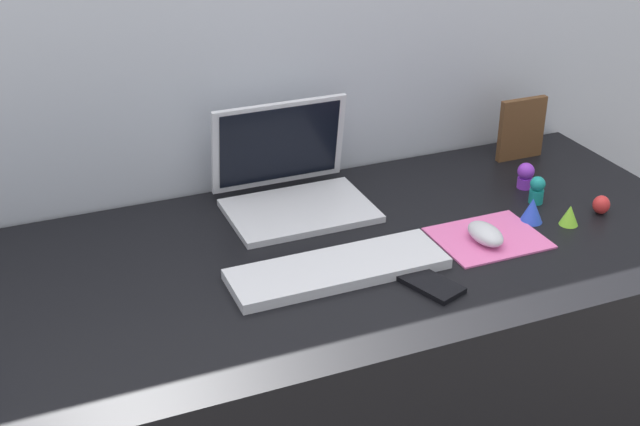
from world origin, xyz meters
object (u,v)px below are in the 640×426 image
object	(u,v)px
toy_figurine_lime	(570,215)
toy_figurine_red	(601,205)
keyboard	(338,269)
toy_figurine_purple	(525,175)
mouse	(485,234)
laptop	(290,180)
cell_phone	(428,283)
toy_figurine_teal	(537,189)
toy_figurine_blue	(532,210)
picture_frame	(521,129)

from	to	relation	value
toy_figurine_lime	toy_figurine_red	world-z (taller)	toy_figurine_lime
keyboard	toy_figurine_purple	xyz separation A→B (m)	(0.53, 0.18, 0.02)
keyboard	mouse	world-z (taller)	mouse
laptop	keyboard	bearing A→B (deg)	-94.19
laptop	toy_figurine_red	world-z (taller)	laptop
cell_phone	toy_figurine_purple	distance (m)	0.49
mouse	laptop	bearing A→B (deg)	133.01
cell_phone	toy_figurine_purple	bearing A→B (deg)	15.11
keyboard	laptop	bearing A→B (deg)	85.81
keyboard	toy_figurine_teal	xyz separation A→B (m)	(0.51, 0.11, 0.02)
toy_figurine_teal	toy_figurine_blue	size ratio (longest dim) A/B	1.17
cell_phone	toy_figurine_lime	size ratio (longest dim) A/B	2.95
laptop	keyboard	distance (m)	0.31
keyboard	toy_figurine_lime	bearing A→B (deg)	-0.46
laptop	toy_figurine_blue	world-z (taller)	laptop
mouse	toy_figurine_blue	bearing A→B (deg)	17.00
mouse	toy_figurine_purple	size ratio (longest dim) A/B	1.62
cell_phone	toy_figurine_blue	xyz separation A→B (m)	(0.32, 0.14, 0.02)
keyboard	toy_figurine_red	distance (m)	0.61
toy_figurine_lime	toy_figurine_teal	bearing A→B (deg)	91.53
keyboard	toy_figurine_teal	size ratio (longest dim) A/B	6.70
cell_phone	toy_figurine_purple	xyz separation A→B (m)	(0.40, 0.28, 0.03)
laptop	toy_figurine_purple	xyz separation A→B (m)	(0.51, -0.13, -0.02)
picture_frame	cell_phone	bearing A→B (deg)	-138.64
mouse	toy_figurine_lime	bearing A→B (deg)	0.44
keyboard	toy_figurine_purple	size ratio (longest dim) A/B	6.92
laptop	toy_figurine_red	xyz separation A→B (m)	(0.59, -0.29, -0.03)
cell_phone	toy_figurine_teal	xyz separation A→B (m)	(0.38, 0.21, 0.03)
toy_figurine_teal	toy_figurine_blue	world-z (taller)	toy_figurine_teal
keyboard	toy_figurine_blue	xyz separation A→B (m)	(0.45, 0.04, 0.02)
cell_phone	keyboard	bearing A→B (deg)	123.50
mouse	keyboard	bearing A→B (deg)	178.97
toy_figurine_blue	toy_figurine_red	distance (m)	0.16
keyboard	picture_frame	bearing A→B (deg)	27.79
cell_phone	toy_figurine_red	bearing A→B (deg)	-6.53
laptop	keyboard	size ratio (longest dim) A/B	0.73
toy_figurine_blue	toy_figurine_purple	bearing A→B (deg)	60.14
cell_phone	laptop	bearing A→B (deg)	85.56
keyboard	toy_figurine_purple	distance (m)	0.56
keyboard	cell_phone	size ratio (longest dim) A/B	3.20
toy_figurine_lime	toy_figurine_red	xyz separation A→B (m)	(0.09, 0.02, -0.00)
toy_figurine_blue	keyboard	bearing A→B (deg)	-175.37
toy_figurine_lime	toy_figurine_red	bearing A→B (deg)	9.92
laptop	picture_frame	world-z (taller)	laptop
toy_figurine_blue	toy_figurine_red	xyz separation A→B (m)	(0.16, -0.02, -0.01)
keyboard	toy_figurine_purple	world-z (taller)	toy_figurine_purple
mouse	toy_figurine_purple	distance (m)	0.29
cell_phone	toy_figurine_teal	world-z (taller)	toy_figurine_teal
toy_figurine_teal	toy_figurine_red	distance (m)	0.14
laptop	toy_figurine_teal	xyz separation A→B (m)	(0.49, -0.20, -0.02)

